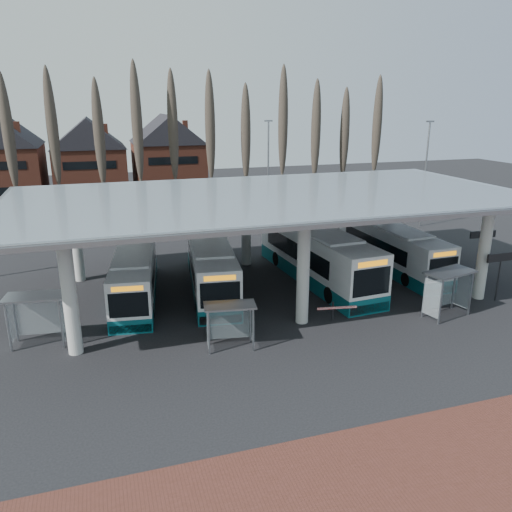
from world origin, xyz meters
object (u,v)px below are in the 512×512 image
object	(u,v)px
shelter_0	(37,308)
shelter_1	(230,316)
bus_0	(135,275)
bus_3	(391,248)
shelter_2	(447,283)
bus_2	(316,255)
bus_1	(211,266)

from	to	relation	value
shelter_0	shelter_1	size ratio (longest dim) A/B	1.14
bus_0	bus_3	distance (m)	18.45
shelter_0	shelter_2	bearing A→B (deg)	-0.29
bus_0	shelter_2	size ratio (longest dim) A/B	3.49
shelter_0	shelter_2	world-z (taller)	shelter_2
bus_2	bus_3	distance (m)	6.30
bus_1	shelter_0	bearing A→B (deg)	-145.36
bus_3	shelter_0	world-z (taller)	bus_3
shelter_2	bus_1	bearing A→B (deg)	131.82
bus_1	bus_2	bearing A→B (deg)	4.13
shelter_0	shelter_2	xyz separation A→B (m)	(21.90, -3.22, 0.04)
bus_1	bus_0	bearing A→B (deg)	-171.96
bus_3	shelter_2	bearing A→B (deg)	-102.70
bus_0	shelter_1	bearing A→B (deg)	-57.08
bus_2	shelter_0	world-z (taller)	bus_2
shelter_2	shelter_1	bearing A→B (deg)	167.42
bus_0	shelter_2	world-z (taller)	bus_0
shelter_0	bus_0	bearing A→B (deg)	52.62
bus_1	shelter_2	xyz separation A→B (m)	(11.86, -8.38, 0.45)
bus_0	bus_2	world-z (taller)	bus_2
bus_2	shelter_0	size ratio (longest dim) A/B	4.35
bus_1	shelter_0	distance (m)	11.29
bus_2	bus_3	bearing A→B (deg)	1.41
bus_3	shelter_2	size ratio (longest dim) A/B	3.63
bus_2	shelter_1	distance (m)	11.51
bus_3	shelter_0	bearing A→B (deg)	-168.49
bus_2	shelter_1	bearing A→B (deg)	-139.83
bus_3	shelter_0	xyz separation A→B (m)	(-23.64, -5.33, 0.43)
bus_1	bus_2	size ratio (longest dim) A/B	0.90
bus_1	bus_3	bearing A→B (deg)	8.19
bus_2	shelter_0	bearing A→B (deg)	-168.83
bus_0	bus_2	bearing A→B (deg)	6.07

